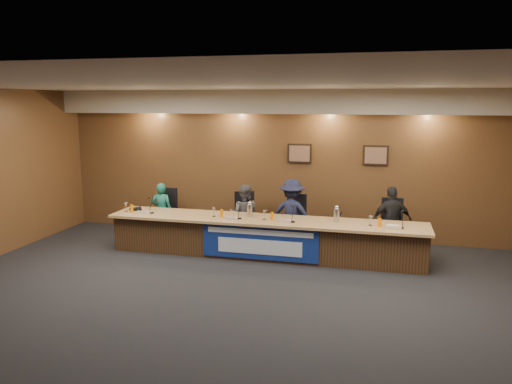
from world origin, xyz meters
TOP-DOWN VIEW (x-y plane):
  - floor at (0.00, 0.00)m, footprint 10.00×10.00m
  - ceiling at (0.00, 0.00)m, footprint 10.00×8.00m
  - wall_back at (0.00, 4.00)m, footprint 10.00×0.04m
  - soffit at (0.00, 3.75)m, footprint 10.00×0.50m
  - dais_body at (0.00, 2.40)m, footprint 6.00×0.80m
  - dais_top at (0.00, 2.35)m, footprint 6.10×0.95m
  - banner at (0.00, 1.99)m, footprint 2.20×0.02m
  - banner_text_upper at (0.00, 1.97)m, footprint 2.00×0.01m
  - banner_text_lower at (0.00, 1.97)m, footprint 1.60×0.01m
  - wall_photo_left at (0.40, 3.97)m, footprint 0.52×0.04m
  - wall_photo_right at (2.00, 3.97)m, footprint 0.52×0.04m
  - panelist_a at (-2.46, 3.08)m, footprint 0.48×0.34m
  - panelist_b at (-0.60, 3.08)m, footprint 0.66×0.54m
  - panelist_c at (0.41, 3.08)m, footprint 0.96×0.60m
  - panelist_d at (2.36, 3.08)m, footprint 0.85×0.55m
  - office_chair_a at (-2.46, 3.18)m, footprint 0.53×0.53m
  - office_chair_b at (-0.60, 3.18)m, footprint 0.62×0.62m
  - office_chair_c at (0.41, 3.18)m, footprint 0.57×0.57m
  - office_chair_d at (2.36, 3.18)m, footprint 0.50×0.50m
  - nameplate_a at (-2.42, 2.13)m, footprint 0.24×0.08m
  - microphone_a at (-2.29, 2.26)m, footprint 0.07×0.07m
  - juice_glass_a at (-2.74, 2.27)m, footprint 0.06×0.06m
  - water_glass_a at (-2.87, 2.28)m, footprint 0.08×0.08m
  - nameplate_b at (-0.61, 2.09)m, footprint 0.24×0.08m
  - microphone_b at (-0.45, 2.22)m, footprint 0.07×0.07m
  - juice_glass_b at (-0.83, 2.28)m, footprint 0.06×0.06m
  - water_glass_b at (-0.99, 2.28)m, footprint 0.08×0.08m
  - nameplate_c at (0.44, 2.13)m, footprint 0.24×0.08m
  - microphone_c at (0.58, 2.21)m, footprint 0.07×0.07m
  - juice_glass_c at (0.17, 2.28)m, footprint 0.06×0.06m
  - water_glass_c at (0.02, 2.28)m, footprint 0.08×0.08m
  - nameplate_d at (2.40, 2.11)m, footprint 0.24×0.08m
  - microphone_d at (2.52, 2.24)m, footprint 0.07×0.07m
  - juice_glass_d at (2.14, 2.26)m, footprint 0.06×0.06m
  - water_glass_d at (1.98, 2.30)m, footprint 0.08×0.08m
  - carafe_mid at (-0.31, 2.46)m, footprint 0.11×0.11m
  - carafe_right at (1.36, 2.42)m, footprint 0.11×0.11m
  - speakerphone at (-2.71, 2.46)m, footprint 0.32×0.32m
  - paper_stack at (2.39, 2.32)m, footprint 0.26×0.33m

SIDE VIEW (x-z plane):
  - floor at x=0.00m, z-range 0.00..0.00m
  - banner_text_lower at x=0.00m, z-range 0.16..0.44m
  - dais_body at x=0.00m, z-range 0.00..0.70m
  - banner at x=0.00m, z-range 0.05..0.71m
  - office_chair_a at x=-2.46m, z-range 0.44..0.52m
  - office_chair_b at x=-0.60m, z-range 0.44..0.52m
  - office_chair_c at x=0.41m, z-range 0.44..0.52m
  - office_chair_d at x=2.36m, z-range 0.44..0.52m
  - banner_text_upper at x=0.00m, z-range 0.53..0.63m
  - panelist_a at x=-2.46m, z-range 0.00..1.23m
  - panelist_b at x=-0.60m, z-range 0.00..1.27m
  - panelist_d at x=2.36m, z-range 0.00..1.35m
  - panelist_c at x=0.41m, z-range 0.00..1.42m
  - dais_top at x=0.00m, z-range 0.70..0.75m
  - paper_stack at x=2.39m, z-range 0.75..0.76m
  - microphone_a at x=-2.29m, z-range 0.75..0.77m
  - microphone_b at x=-0.45m, z-range 0.75..0.77m
  - microphone_c at x=0.58m, z-range 0.75..0.77m
  - microphone_d at x=2.52m, z-range 0.75..0.77m
  - speakerphone at x=-2.71m, z-range 0.75..0.80m
  - nameplate_a at x=-2.42m, z-range 0.74..0.85m
  - nameplate_b at x=-0.61m, z-range 0.74..0.85m
  - nameplate_c at x=0.44m, z-range 0.74..0.85m
  - nameplate_d at x=2.40m, z-range 0.74..0.85m
  - juice_glass_a at x=-2.74m, z-range 0.75..0.90m
  - juice_glass_b at x=-0.83m, z-range 0.75..0.90m
  - juice_glass_c at x=0.17m, z-range 0.75..0.90m
  - juice_glass_d at x=2.14m, z-range 0.75..0.90m
  - water_glass_a at x=-2.87m, z-range 0.75..0.93m
  - water_glass_b at x=-0.99m, z-range 0.75..0.93m
  - water_glass_c at x=0.02m, z-range 0.75..0.93m
  - water_glass_d at x=1.98m, z-range 0.75..0.93m
  - carafe_mid at x=-0.31m, z-range 0.75..1.00m
  - carafe_right at x=1.36m, z-range 0.75..1.01m
  - wall_back at x=0.00m, z-range 0.00..3.20m
  - wall_photo_left at x=0.40m, z-range 1.64..2.06m
  - wall_photo_right at x=2.00m, z-range 1.64..2.06m
  - soffit at x=0.00m, z-range 2.70..3.20m
  - ceiling at x=0.00m, z-range 3.18..3.22m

